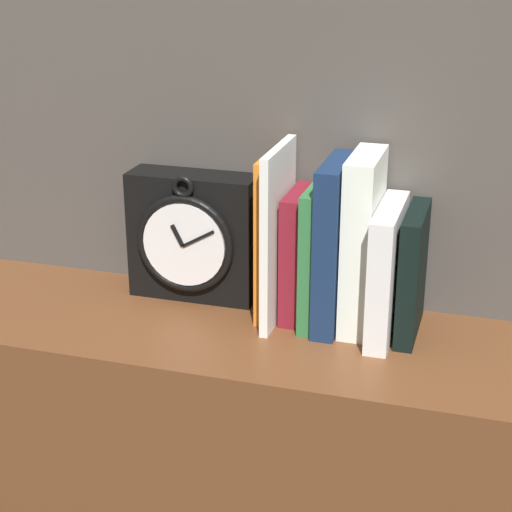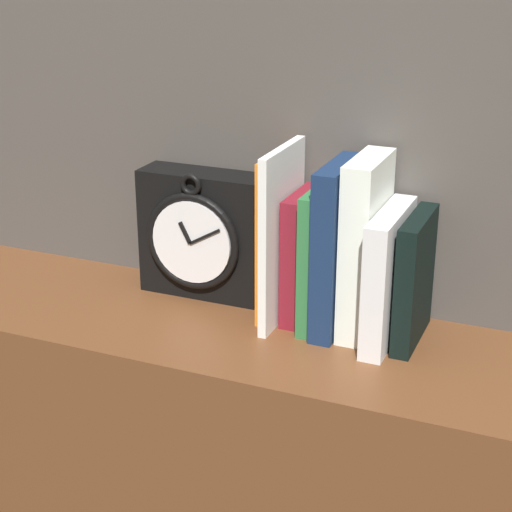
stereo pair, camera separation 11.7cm
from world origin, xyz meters
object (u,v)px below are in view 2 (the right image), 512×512
(book_slot4_navy, at_px, (337,248))
(book_slot1_white, at_px, (282,236))
(clock, at_px, (202,234))
(book_slot3_green, at_px, (318,256))
(book_slot6_white, at_px, (388,277))
(book_slot5_white, at_px, (365,246))
(book_slot7_black, at_px, (415,279))
(book_slot0_orange, at_px, (276,236))
(book_slot2_maroon, at_px, (302,256))

(book_slot4_navy, bearing_deg, book_slot1_white, -176.86)
(clock, relative_size, book_slot1_white, 0.79)
(book_slot3_green, distance_m, book_slot6_white, 0.11)
(book_slot5_white, xyz_separation_m, book_slot7_black, (0.07, -0.00, -0.04))
(clock, xyz_separation_m, book_slot1_white, (0.14, -0.04, 0.03))
(book_slot0_orange, relative_size, book_slot3_green, 1.18)
(book_slot0_orange, distance_m, book_slot1_white, 0.02)
(book_slot2_maroon, bearing_deg, book_slot6_white, -10.36)
(book_slot1_white, bearing_deg, book_slot6_white, -2.20)
(book_slot4_navy, distance_m, book_slot6_white, 0.08)
(book_slot5_white, xyz_separation_m, book_slot6_white, (0.04, -0.02, -0.03))
(book_slot7_black, bearing_deg, book_slot4_navy, -179.13)
(book_slot2_maroon, xyz_separation_m, book_slot7_black, (0.17, -0.01, -0.00))
(book_slot1_white, height_order, book_slot6_white, book_slot1_white)
(book_slot3_green, relative_size, book_slot7_black, 1.13)
(book_slot0_orange, distance_m, book_slot3_green, 0.07)
(book_slot5_white, bearing_deg, book_slot7_black, -2.94)
(clock, xyz_separation_m, book_slot5_white, (0.26, -0.03, 0.03))
(book_slot5_white, distance_m, book_slot6_white, 0.05)
(clock, relative_size, book_slot3_green, 1.00)
(book_slot1_white, relative_size, book_slot7_black, 1.42)
(book_slot2_maroon, relative_size, book_slot5_white, 0.75)
(clock, xyz_separation_m, book_slot0_orange, (0.13, -0.02, 0.02))
(book_slot7_black, bearing_deg, book_slot2_maroon, 175.86)
(book_slot1_white, bearing_deg, book_slot2_maroon, 36.09)
(clock, height_order, book_slot6_white, clock)
(book_slot2_maroon, distance_m, book_slot3_green, 0.03)
(book_slot4_navy, xyz_separation_m, book_slot5_white, (0.04, 0.01, 0.01))
(book_slot4_navy, relative_size, book_slot7_black, 1.34)
(book_slot0_orange, height_order, book_slot7_black, book_slot0_orange)
(book_slot0_orange, xyz_separation_m, book_slot4_navy, (0.10, -0.01, 0.00))
(book_slot1_white, distance_m, book_slot3_green, 0.06)
(clock, xyz_separation_m, book_slot7_black, (0.34, -0.03, -0.01))
(book_slot2_maroon, distance_m, book_slot4_navy, 0.06)
(book_slot0_orange, bearing_deg, book_slot1_white, -46.87)
(book_slot5_white, relative_size, book_slot7_black, 1.40)
(book_slot2_maroon, height_order, book_slot4_navy, book_slot4_navy)
(book_slot1_white, xyz_separation_m, book_slot7_black, (0.19, 0.01, -0.04))
(book_slot0_orange, relative_size, book_slot2_maroon, 1.27)
(book_slot5_white, distance_m, book_slot7_black, 0.08)
(clock, height_order, book_slot1_white, book_slot1_white)
(clock, height_order, book_slot3_green, same)
(book_slot1_white, distance_m, book_slot2_maroon, 0.05)
(book_slot5_white, bearing_deg, book_slot4_navy, -172.14)
(book_slot2_maroon, distance_m, book_slot7_black, 0.17)
(clock, height_order, book_slot4_navy, book_slot4_navy)
(book_slot5_white, bearing_deg, clock, 174.47)
(book_slot6_white, bearing_deg, book_slot7_black, 19.59)
(clock, relative_size, book_slot6_white, 1.09)
(book_slot1_white, distance_m, book_slot7_black, 0.20)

